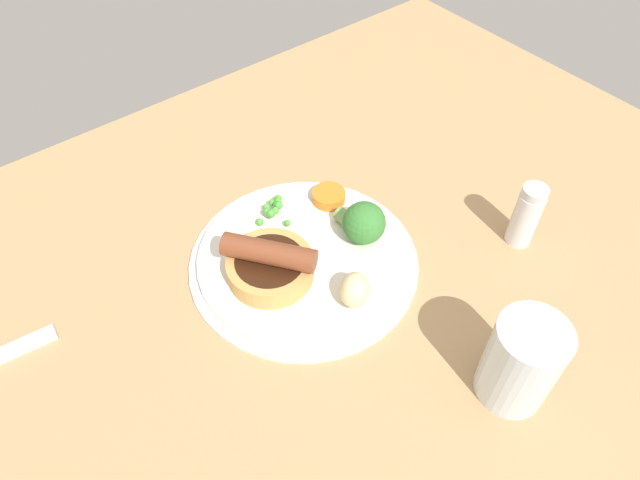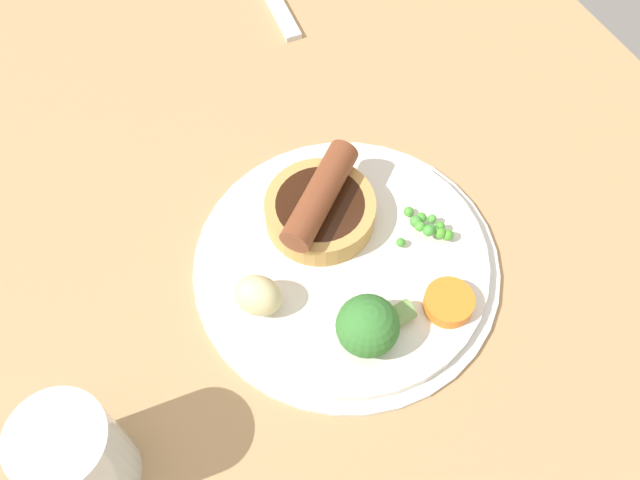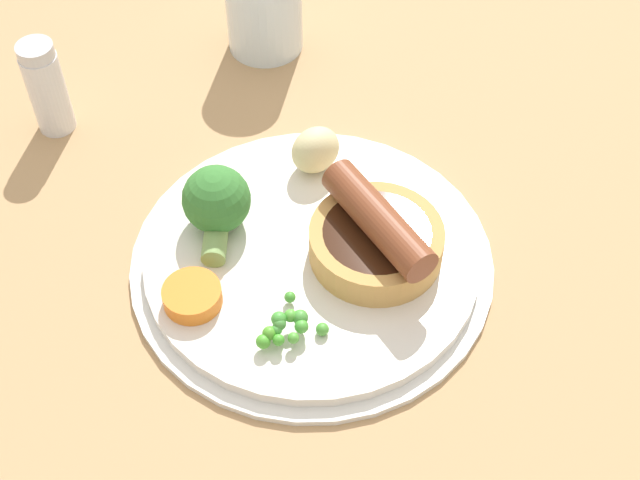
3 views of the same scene
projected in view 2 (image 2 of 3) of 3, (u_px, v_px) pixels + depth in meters
The scene contains 8 objects.
dining_table at pixel (298, 284), 58.48cm from camera, with size 110.00×80.00×3.00cm, color tan.
dinner_plate at pixel (346, 264), 57.09cm from camera, with size 24.61×24.61×1.40cm.
sausage_pudding at pixel (320, 207), 56.71cm from camera, with size 8.91×9.06×4.77cm.
pea_pile at pixel (427, 226), 56.69cm from camera, with size 4.46×4.40×1.81cm.
broccoli_floret_near at pixel (370, 325), 51.10cm from camera, with size 4.66×6.36×4.66cm.
potato_chunk_0 at pixel (258, 296), 52.86cm from camera, with size 3.68×2.94×3.44cm, color beige.
carrot_slice_2 at pixel (449, 302), 53.76cm from camera, with size 3.81×3.81×1.27cm, color orange.
drinking_glass at pixel (77, 457), 45.48cm from camera, with size 6.28×6.28×9.29cm, color silver.
Camera 2 is at (-23.81, 10.86, 53.96)cm, focal length 40.00 mm.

